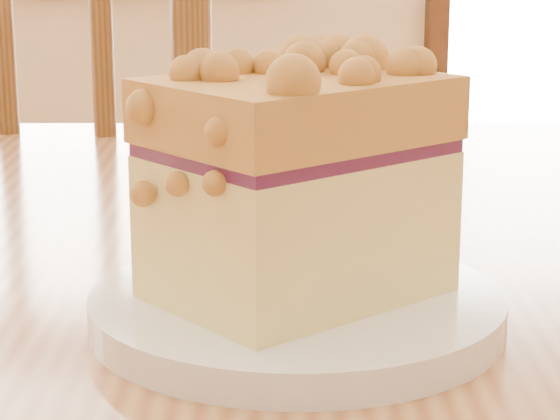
% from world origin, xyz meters
% --- Properties ---
extents(cafe_table_main, '(1.51, 1.21, 0.75)m').
position_xyz_m(cafe_table_main, '(0.05, 0.26, 0.66)').
color(cafe_table_main, '#BA8048').
rests_on(cafe_table_main, ground).
extents(cafe_chair_main, '(0.60, 0.60, 1.01)m').
position_xyz_m(cafe_chair_main, '(-0.06, 0.86, 0.51)').
color(cafe_chair_main, brown).
rests_on(cafe_chair_main, ground).
extents(plate, '(0.21, 0.21, 0.02)m').
position_xyz_m(plate, '(-0.01, 0.11, 0.76)').
color(plate, white).
rests_on(plate, cafe_table_main).
extents(cake_slice, '(0.16, 0.15, 0.13)m').
position_xyz_m(cake_slice, '(-0.01, 0.10, 0.83)').
color(cake_slice, '#FFF290').
rests_on(cake_slice, plate).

